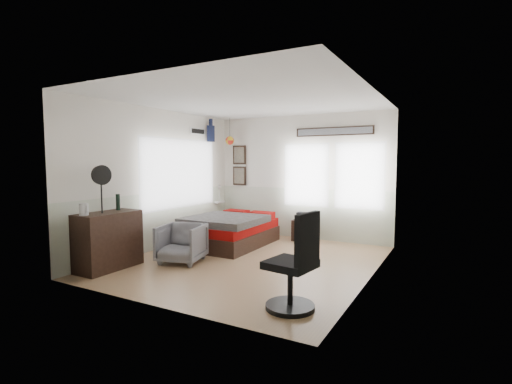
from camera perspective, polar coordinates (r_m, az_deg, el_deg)
ground_plane at (r=6.43m, az=-0.95°, el=-10.61°), size 4.00×4.50×0.01m
room_shell at (r=6.40m, az=-0.74°, el=3.98°), size 4.02×4.52×2.71m
wall_decor at (r=8.46m, az=-0.89°, el=7.47°), size 3.55×1.32×1.44m
bed at (r=7.57m, az=-4.00°, el=-5.95°), size 1.40×1.91×0.61m
dresser at (r=6.34m, az=-21.75°, el=-6.95°), size 0.48×1.00×0.90m
armchair at (r=6.41m, az=-11.38°, el=-7.74°), size 0.84×0.86×0.65m
nightstand at (r=8.06m, az=7.32°, el=-5.83°), size 0.48×0.40×0.45m
task_chair at (r=4.31m, az=6.03°, el=-11.93°), size 0.57×0.57×1.14m
kettle at (r=6.05m, az=-24.97°, el=-2.42°), size 0.16×0.13×0.18m
bottle at (r=6.47m, az=-20.47°, el=-1.46°), size 0.07×0.07×0.26m
stand_fan at (r=6.12m, az=-22.70°, el=2.30°), size 0.12×0.30×0.74m
black_bag at (r=8.01m, az=7.35°, el=-3.70°), size 0.28×0.18×0.16m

